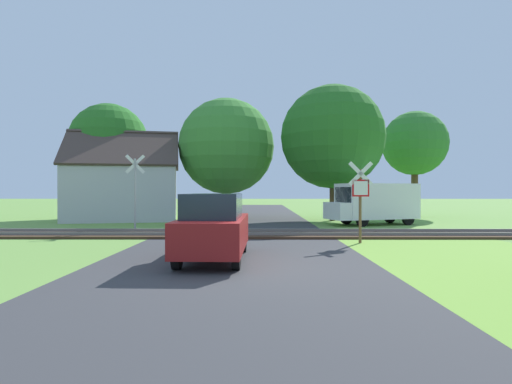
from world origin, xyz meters
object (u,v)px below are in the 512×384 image
crossing_sign_far (135,187)px  tree_right (332,137)px  tree_left (109,142)px  house (124,190)px  tree_center (226,146)px  tree_far (415,144)px  parked_car (214,227)px  mail_truck (374,202)px  stop_sign_near (360,195)px

crossing_sign_far → tree_right: size_ratio=0.42×
tree_left → house: bearing=-47.5°
tree_center → tree_right: size_ratio=0.94×
tree_far → parked_car: tree_far is taller
tree_right → mail_truck: bearing=-60.5°
house → tree_far: (19.85, 3.80, 3.36)m
tree_center → parked_car: bearing=-86.5°
tree_far → house: bearing=-169.2°
tree_far → parked_car: 22.61m
crossing_sign_far → tree_center: tree_center is taller
stop_sign_near → tree_far: 17.12m
tree_right → tree_far: tree_right is taller
tree_far → tree_right: bearing=-147.8°
crossing_sign_far → tree_far: tree_far is taller
house → tree_right: size_ratio=0.92×
house → tree_left: tree_left is taller
tree_left → tree_center: bearing=-6.7°
house → tree_right: tree_right is taller
stop_sign_near → crossing_sign_far: bearing=-24.3°
tree_far → mail_truck: tree_far is taller
tree_right → mail_truck: (1.71, -3.03, -3.94)m
mail_truck → house: bearing=57.9°
house → parked_car: bearing=-74.4°
tree_left → parked_car: tree_left is taller
tree_far → parked_car: size_ratio=1.89×
stop_sign_near → tree_right: tree_right is taller
house → tree_left: (-1.62, 1.77, 3.23)m
tree_center → mail_truck: (8.40, -4.30, -3.50)m
stop_sign_near → parked_car: bearing=34.6°
tree_left → parked_car: (8.99, -16.30, -4.24)m
stop_sign_near → parked_car: (-4.79, -3.46, -0.81)m
tree_left → parked_car: size_ratio=1.92×
crossing_sign_far → house: size_ratio=0.46×
house → tree_right: (13.12, -0.44, 3.28)m
crossing_sign_far → parked_car: crossing_sign_far is taller
tree_left → tree_far: bearing=5.4°
stop_sign_near → tree_left: size_ratio=0.37×
crossing_sign_far → house: bearing=100.6°
tree_center → tree_left: tree_center is taller
tree_center → parked_car: tree_center is taller
tree_right → tree_far: size_ratio=1.10×
crossing_sign_far → tree_right: tree_right is taller
house → tree_far: bearing=-0.4°
tree_far → mail_truck: 9.72m
stop_sign_near → crossing_sign_far: crossing_sign_far is taller
tree_right → parked_car: tree_right is taller
parked_car → tree_center: bearing=94.6°
crossing_sign_far → parked_car: (4.43, -7.39, -1.13)m
crossing_sign_far → tree_left: (-4.56, 8.92, 3.11)m
mail_truck → parked_car: (-7.46, -11.06, -0.34)m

